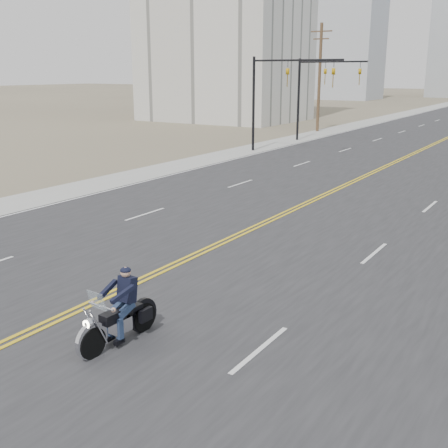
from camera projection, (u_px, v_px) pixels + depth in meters
sidewalk_left at (390, 117)px, 74.68m from camera, size 3.00×200.00×0.01m
traffic_mast_left at (278, 85)px, 41.10m from camera, size 7.10×0.26×7.00m
traffic_mast_far at (317, 84)px, 47.81m from camera, size 6.10×0.26×7.00m
utility_pole_left at (320, 76)px, 55.82m from camera, size 2.20×0.30×10.50m
haze_bldg_a at (346, 47)px, 120.59m from camera, size 14.00×12.00×22.00m
haze_bldg_f at (310, 63)px, 141.35m from camera, size 12.00×12.00×16.00m
motorcyclist at (118, 308)px, 12.45m from camera, size 1.06×2.28×1.74m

